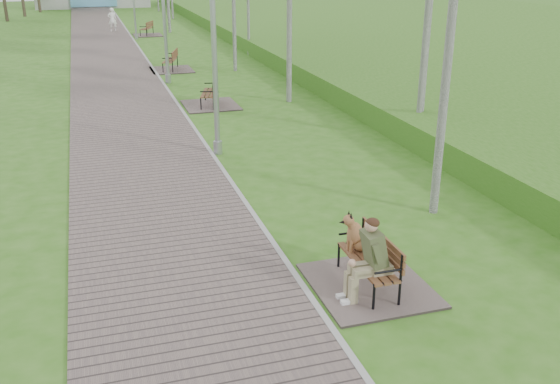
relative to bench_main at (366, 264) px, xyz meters
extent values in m
plane|color=#306816|center=(-0.91, 4.17, -0.43)|extent=(120.00, 120.00, 0.00)
cube|color=#60514E|center=(-2.66, 25.67, -0.41)|extent=(3.50, 67.00, 0.04)
cube|color=#999993|center=(-0.91, 25.67, -0.40)|extent=(0.10, 67.00, 0.05)
cube|color=#568932|center=(11.09, 24.17, -0.43)|extent=(14.00, 70.00, 1.60)
cube|color=#60514E|center=(0.09, 0.05, -0.41)|extent=(1.76, 1.95, 0.04)
cube|color=brown|center=(0.04, 0.05, 0.01)|extent=(0.45, 1.47, 0.04)
cube|color=brown|center=(0.28, 0.04, 0.27)|extent=(0.05, 1.47, 0.32)
cube|color=#60514E|center=(0.14, 12.78, -0.41)|extent=(1.78, 1.98, 0.04)
cube|color=brown|center=(0.09, 12.78, 0.02)|extent=(0.85, 1.55, 0.04)
cube|color=brown|center=(0.31, 12.71, 0.28)|extent=(0.47, 1.43, 0.33)
cube|color=#60514E|center=(-0.18, 19.86, -0.41)|extent=(1.78, 1.98, 0.04)
cube|color=brown|center=(-0.23, 19.86, 0.02)|extent=(0.86, 1.55, 0.04)
cube|color=brown|center=(0.00, 19.79, 0.28)|extent=(0.47, 1.43, 0.33)
cube|color=#60514E|center=(0.12, 32.29, -0.41)|extent=(1.71, 1.90, 0.04)
cube|color=brown|center=(0.07, 32.29, 0.00)|extent=(0.96, 1.47, 0.04)
cube|color=brown|center=(0.28, 32.20, 0.25)|extent=(0.60, 1.32, 0.31)
cylinder|color=#9DA0A5|center=(-0.74, 7.46, -0.26)|extent=(0.23, 0.23, 0.34)
cylinder|color=#9DA0A5|center=(-0.74, 7.46, 2.40)|extent=(0.14, 0.14, 5.67)
cylinder|color=#9DA0A5|center=(-0.69, 17.11, -0.26)|extent=(0.23, 0.23, 0.34)
cylinder|color=#9DA0A5|center=(-0.69, 17.11, 2.43)|extent=(0.14, 0.14, 5.71)
cylinder|color=#9DA0A5|center=(-0.69, 30.76, -0.28)|extent=(0.19, 0.19, 0.29)
imported|color=white|center=(-1.79, 34.99, 0.32)|extent=(0.56, 0.38, 1.49)
cylinder|color=silver|center=(2.86, 12.56, 2.78)|extent=(0.16, 0.16, 6.43)
camera|label=1|loc=(-3.79, -7.73, 4.50)|focal=40.00mm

